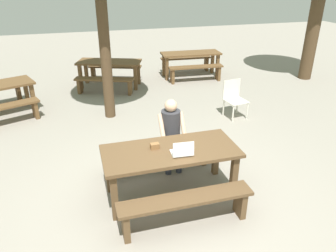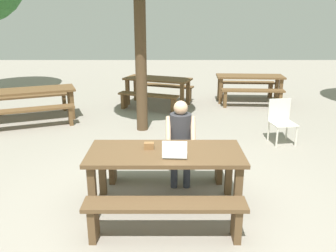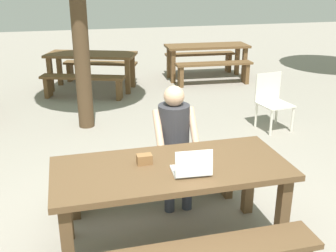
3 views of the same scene
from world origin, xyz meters
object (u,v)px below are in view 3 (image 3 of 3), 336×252
(laptop, at_px, (192,168))
(small_pouch, at_px, (144,159))
(picnic_table_mid, at_px, (91,59))
(picnic_table_distant, at_px, (207,51))
(person_seated, at_px, (175,137))
(picnic_table_front, at_px, (171,178))
(plastic_chair, at_px, (272,100))

(laptop, relative_size, small_pouch, 2.48)
(picnic_table_mid, distance_m, picnic_table_distant, 2.55)
(picnic_table_mid, bearing_deg, small_pouch, -69.12)
(person_seated, bearing_deg, small_pouch, -125.82)
(laptop, bearing_deg, picnic_table_front, -53.87)
(laptop, distance_m, plastic_chair, 3.35)
(picnic_table_front, relative_size, plastic_chair, 2.31)
(person_seated, height_order, picnic_table_distant, person_seated)
(picnic_table_front, bearing_deg, laptop, -57.71)
(picnic_table_mid, bearing_deg, person_seated, -63.97)
(laptop, bearing_deg, person_seated, -92.65)
(plastic_chair, distance_m, picnic_table_distant, 3.20)
(small_pouch, bearing_deg, picnic_table_mid, 90.45)
(picnic_table_front, relative_size, picnic_table_distant, 1.04)
(picnic_table_front, height_order, small_pouch, small_pouch)
(laptop, height_order, picnic_table_distant, laptop)
(picnic_table_mid, bearing_deg, picnic_table_distant, 26.77)
(plastic_chair, distance_m, picnic_table_mid, 3.81)
(person_seated, xyz_separation_m, picnic_table_mid, (-0.46, 4.66, -0.11))
(picnic_table_distant, bearing_deg, laptop, -107.37)
(laptop, distance_m, picnic_table_mid, 5.52)
(person_seated, bearing_deg, picnic_table_distant, 67.15)
(laptop, relative_size, picnic_table_distant, 0.16)
(laptop, bearing_deg, plastic_chair, -125.07)
(person_seated, distance_m, plastic_chair, 2.66)
(small_pouch, bearing_deg, plastic_chair, 43.91)
(small_pouch, xyz_separation_m, picnic_table_mid, (-0.04, 5.23, -0.19))
(picnic_table_front, bearing_deg, small_pouch, 156.34)
(laptop, distance_m, person_seated, 0.86)
(picnic_table_front, distance_m, laptop, 0.27)
(picnic_table_front, distance_m, picnic_table_mid, 5.33)
(person_seated, xyz_separation_m, plastic_chair, (1.99, 1.74, -0.28))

